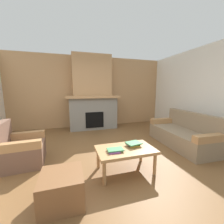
% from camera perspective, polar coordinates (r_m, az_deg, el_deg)
% --- Properties ---
extents(ground, '(9.00, 9.00, 0.00)m').
position_cam_1_polar(ground, '(3.04, 0.64, -19.09)').
color(ground, brown).
extents(wall_back_wood_panel, '(6.00, 0.12, 2.70)m').
position_cam_1_polar(wall_back_wood_panel, '(5.62, -8.67, 8.11)').
color(wall_back_wood_panel, tan).
rests_on(wall_back_wood_panel, ground).
extents(fireplace, '(1.90, 0.82, 2.70)m').
position_cam_1_polar(fireplace, '(5.25, -8.03, 6.02)').
color(fireplace, gray).
rests_on(fireplace, ground).
extents(couch, '(0.93, 1.84, 0.85)m').
position_cam_1_polar(couch, '(4.12, 27.37, -8.19)').
color(couch, '#847056').
rests_on(couch, ground).
extents(armchair, '(0.81, 0.81, 0.85)m').
position_cam_1_polar(armchair, '(3.30, -33.76, -12.78)').
color(armchair, brown).
rests_on(armchair, ground).
extents(coffee_table, '(1.00, 0.60, 0.43)m').
position_cam_1_polar(coffee_table, '(2.52, 5.54, -15.80)').
color(coffee_table, '#A87A4C').
rests_on(coffee_table, ground).
extents(ottoman, '(0.52, 0.52, 0.40)m').
position_cam_1_polar(ottoman, '(2.11, -19.77, -27.39)').
color(ottoman, brown).
rests_on(ottoman, ground).
extents(book_stack_near_edge, '(0.27, 0.22, 0.04)m').
position_cam_1_polar(book_stack_near_edge, '(2.37, 1.05, -15.42)').
color(book_stack_near_edge, '#7A3D84').
rests_on(book_stack_near_edge, coffee_table).
extents(book_stack_center, '(0.29, 0.25, 0.07)m').
position_cam_1_polar(book_stack_center, '(2.61, 8.77, -12.87)').
color(book_stack_center, gold).
rests_on(book_stack_center, coffee_table).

